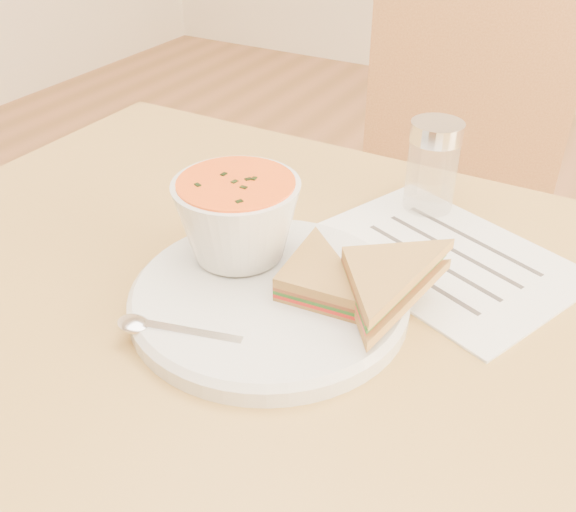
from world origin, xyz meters
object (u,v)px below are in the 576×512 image
Objects in this scene: soup_bowl at (238,222)px; condiment_shaker at (432,167)px; chair_far at (456,252)px; plate at (269,298)px.

soup_bowl is 1.14× the size of condiment_shaker.
condiment_shaker reaches higher than soup_bowl.
chair_far is at bearing 81.50° from soup_bowl.
chair_far is 3.29× the size of plate.
plate is 2.43× the size of condiment_shaker.
plate is 0.28m from condiment_shaker.
chair_far is at bearing 86.97° from plate.
condiment_shaker is (0.04, -0.38, 0.35)m from chair_far.
chair_far is 7.01× the size of soup_bowl.
plate is (-0.03, -0.65, 0.31)m from chair_far.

